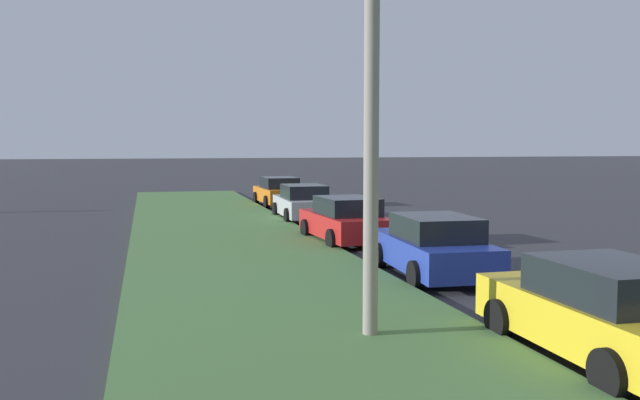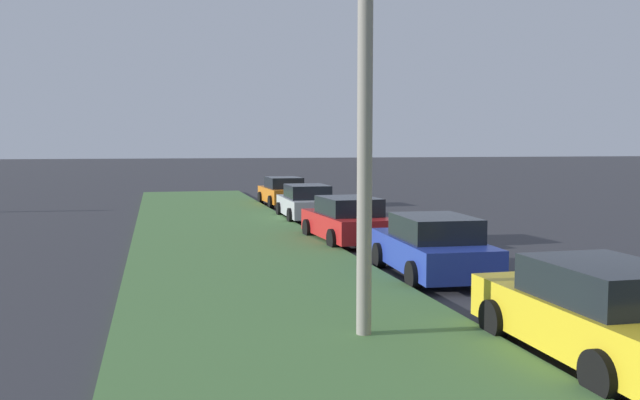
{
  "view_description": "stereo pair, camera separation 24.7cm",
  "coord_description": "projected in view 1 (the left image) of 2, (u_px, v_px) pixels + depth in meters",
  "views": [
    {
      "loc": [
        -3.79,
        8.87,
        3.13
      ],
      "look_at": [
        13.58,
        4.39,
        1.65
      ],
      "focal_mm": 37.86,
      "sensor_mm": 36.0,
      "label": 1
    },
    {
      "loc": [
        -3.85,
        8.63,
        3.13
      ],
      "look_at": [
        13.58,
        4.39,
        1.65
      ],
      "focal_mm": 37.86,
      "sensor_mm": 36.0,
      "label": 2
    }
  ],
  "objects": [
    {
      "name": "parked_car_red",
      "position": [
        346.0,
        220.0,
        21.42
      ],
      "size": [
        4.4,
        2.21,
        1.47
      ],
      "rotation": [
        0.0,
        0.0,
        0.06
      ],
      "color": "red",
      "rests_on": "ground"
    },
    {
      "name": "grass_median",
      "position": [
        269.0,
        291.0,
        14.18
      ],
      "size": [
        60.0,
        6.0,
        0.12
      ],
      "primitive_type": "cube",
      "color": "#517F42",
      "rests_on": "ground"
    },
    {
      "name": "streetlight",
      "position": [
        392.0,
        64.0,
        10.53
      ],
      "size": [
        0.74,
        2.86,
        7.5
      ],
      "color": "gray",
      "rests_on": "ground"
    },
    {
      "name": "parked_car_silver",
      "position": [
        303.0,
        203.0,
        27.87
      ],
      "size": [
        4.33,
        2.07,
        1.47
      ],
      "rotation": [
        0.0,
        0.0,
        -0.02
      ],
      "color": "#B2B5BA",
      "rests_on": "ground"
    },
    {
      "name": "parked_car_orange",
      "position": [
        279.0,
        192.0,
        34.34
      ],
      "size": [
        4.36,
        2.14,
        1.47
      ],
      "rotation": [
        0.0,
        0.0,
        0.04
      ],
      "color": "orange",
      "rests_on": "ground"
    },
    {
      "name": "parked_car_yellow",
      "position": [
        605.0,
        312.0,
        9.72
      ],
      "size": [
        4.31,
        2.04,
        1.47
      ],
      "rotation": [
        0.0,
        0.0,
        -0.0
      ],
      "color": "gold",
      "rests_on": "ground"
    },
    {
      "name": "parked_car_blue",
      "position": [
        433.0,
        247.0,
        15.91
      ],
      "size": [
        4.39,
        2.19,
        1.47
      ],
      "rotation": [
        0.0,
        0.0,
        -0.05
      ],
      "color": "#23389E",
      "rests_on": "ground"
    }
  ]
}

